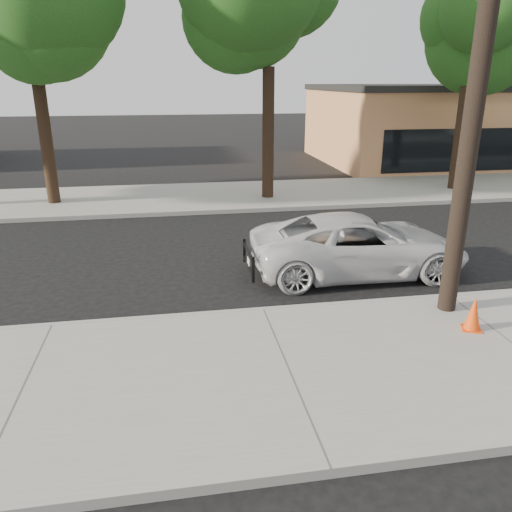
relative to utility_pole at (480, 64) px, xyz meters
name	(u,v)px	position (x,y,z in m)	size (l,w,h in m)	color
ground	(247,277)	(-3.60, 2.70, -4.70)	(120.00, 120.00, 0.00)	black
near_sidewalk	(288,372)	(-3.60, -1.60, -4.62)	(90.00, 4.40, 0.15)	gray
far_sidewalk	(215,196)	(-3.60, 11.20, -4.62)	(90.00, 5.00, 0.15)	gray
curb_near	(263,312)	(-3.60, 0.60, -4.62)	(90.00, 0.12, 0.16)	#9E9B93
building_main	(480,125)	(12.40, 18.70, -2.70)	(18.00, 10.00, 4.00)	#C47E51
utility_pole	(480,64)	(0.00, 0.00, 0.00)	(1.40, 0.34, 9.00)	black
tree_b	(35,25)	(-9.41, 10.76, 1.45)	(4.34, 4.20, 8.45)	black
tree_c	(276,4)	(-1.38, 10.34, 2.21)	(4.96, 4.80, 9.55)	black
tree_d	(481,26)	(6.60, 10.65, 1.67)	(4.50, 4.35, 8.75)	black
police_cruiser	(359,245)	(-0.92, 2.53, -3.98)	(2.37, 5.15, 1.43)	silver
traffic_cone	(474,314)	(-0.01, -0.89, -4.24)	(0.43, 0.43, 0.64)	#F3450C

